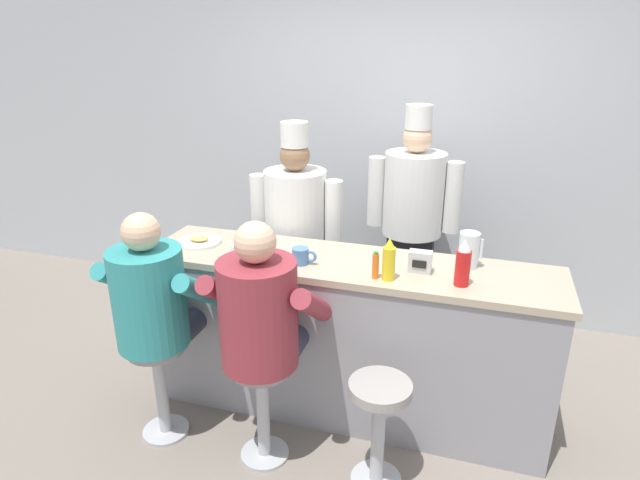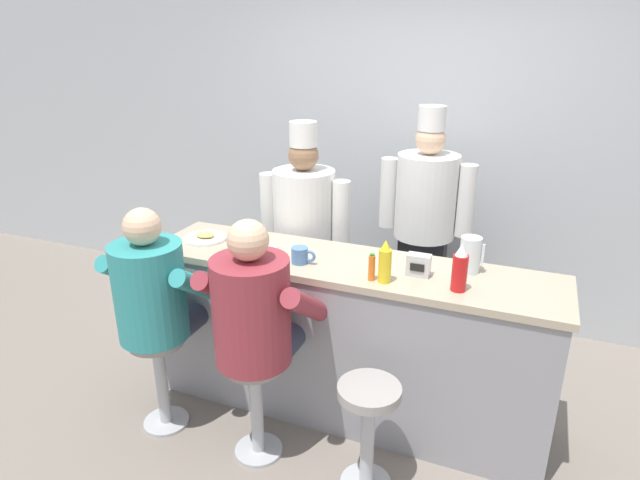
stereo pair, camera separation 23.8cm
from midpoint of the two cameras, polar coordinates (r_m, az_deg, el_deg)
The scene contains 17 objects.
ground_plane at distance 3.29m, azimuth 3.09°, elevation -20.15°, with size 20.00×20.00×0.00m, color slate.
wall_back at distance 4.27m, azimuth 11.38°, elevation 9.57°, with size 10.00×0.06×2.70m.
diner_counter at distance 3.21m, azimuth 4.92°, elevation -10.44°, with size 2.35×0.55×0.98m.
ketchup_bottle_red at distance 2.73m, azimuth 17.13°, elevation -3.02°, with size 0.08×0.08×0.25m.
mustard_bottle_yellow at distance 2.74m, azimuth 9.43°, elevation -2.43°, with size 0.07×0.07×0.23m.
hot_sauce_bottle_orange at distance 2.76m, azimuth 8.00°, elevation -2.96°, with size 0.03×0.03×0.15m.
water_pitcher_clear at distance 2.96m, azimuth 17.96°, elevation -1.53°, with size 0.13×0.11×0.20m.
breakfast_plate at distance 3.35m, azimuth -10.17°, elevation 0.23°, with size 0.26×0.26×0.05m.
cereal_bowl at distance 3.14m, azimuth -5.63°, elevation -0.68°, with size 0.16×0.16×0.06m.
coffee_mug_white at distance 2.99m, azimuth -3.08°, elevation -1.49°, with size 0.13×0.08×0.08m.
coffee_mug_blue at distance 2.95m, azimuth 0.22°, elevation -1.68°, with size 0.14×0.09×0.09m.
napkin_dispenser_chrome at distance 2.86m, azimuth 12.83°, elevation -2.66°, with size 0.12×0.07×0.12m.
diner_seated_teal at distance 3.04m, azimuth -15.07°, elevation -5.81°, with size 0.58×0.57×1.34m.
diner_seated_maroon at distance 2.73m, azimuth -4.44°, elevation -8.07°, with size 0.60×0.59×1.36m.
empty_stool_round at distance 2.77m, azimuth 7.75°, elevation -18.59°, with size 0.31×0.31×0.60m.
cook_in_whites_near at distance 3.64m, azimuth 0.18°, elevation 0.83°, with size 0.65×0.41×1.65m.
cook_in_whites_far at distance 3.93m, azimuth 12.83°, elevation 2.46°, with size 0.67×0.43×1.73m.
Camera 2 is at (0.89, -2.32, 2.16)m, focal length 30.00 mm.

